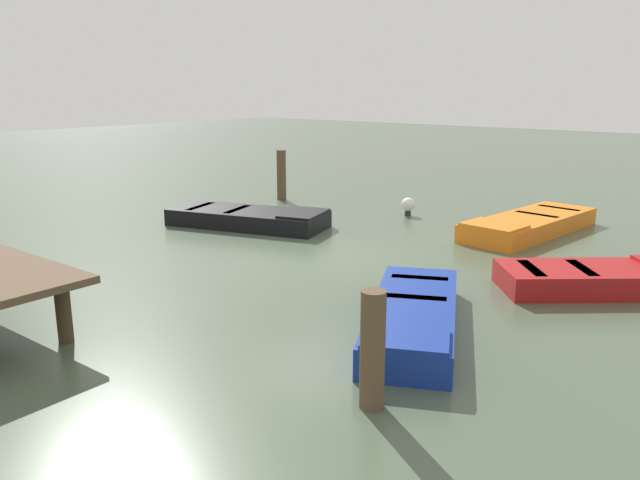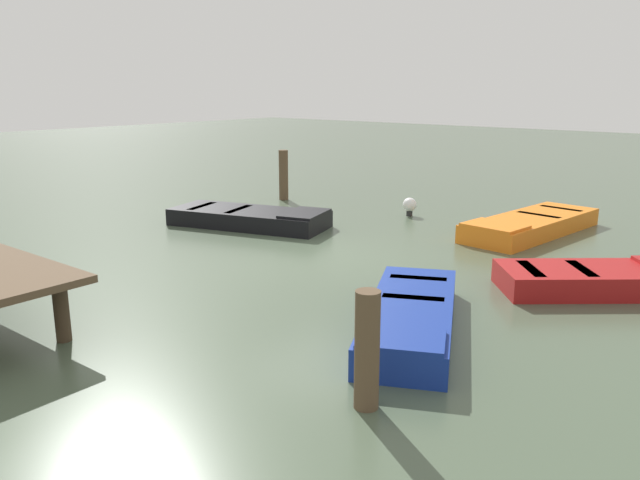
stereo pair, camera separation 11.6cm
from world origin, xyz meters
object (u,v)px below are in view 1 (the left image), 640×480
Objects in this scene: rowboat_blue at (413,316)px; marker_buoy at (408,205)px; rowboat_red at (596,278)px; rowboat_black at (249,218)px; mooring_piling_mid_right at (281,175)px; rowboat_orange at (529,224)px; mooring_piling_mid_left at (373,350)px.

rowboat_blue is 7.57× the size of marker_buoy.
rowboat_red is 6.54× the size of marker_buoy.
rowboat_black is 4.23m from marker_buoy.
rowboat_red is 3.75m from rowboat_blue.
rowboat_blue is 2.46× the size of mooring_piling_mid_right.
rowboat_orange is at bearing -179.14° from marker_buoy.
marker_buoy is (4.27, -6.80, 0.07)m from rowboat_blue.
rowboat_red is 0.74× the size of rowboat_orange.
rowboat_blue is at bearing 142.61° from mooring_piling_mid_right.
rowboat_red and rowboat_blue have the same top height.
rowboat_blue is at bearing -43.40° from rowboat_black.
rowboat_black is 1.12× the size of rowboat_blue.
rowboat_black is (8.01, 0.20, -0.00)m from rowboat_red.
mooring_piling_mid_left is (0.65, 5.59, 0.43)m from rowboat_red.
rowboat_orange is (-5.54, -3.59, -0.00)m from rowboat_black.
rowboat_black is 2.75× the size of mooring_piling_mid_right.
mooring_piling_mid_left is at bearing 119.46° from marker_buoy.
mooring_piling_mid_left reaches higher than rowboat_orange.
rowboat_black is at bearing -36.23° from mooring_piling_mid_left.
mooring_piling_mid_right is 3.08× the size of marker_buoy.
mooring_piling_mid_left is at bearing -6.95° from rowboat_blue.
rowboat_red is at bearing 42.37° from rowboat_orange.
mooring_piling_mid_left is 12.62m from mooring_piling_mid_right.
marker_buoy reaches higher than rowboat_orange.
rowboat_orange is 3.23m from marker_buoy.
rowboat_blue is at bearing -70.05° from mooring_piling_mid_left.
mooring_piling_mid_right is at bearing -80.74° from rowboat_orange.
rowboat_orange is 7.45m from mooring_piling_mid_right.
rowboat_red is 2.12× the size of mooring_piling_mid_right.
mooring_piling_mid_left reaches higher than rowboat_red.
rowboat_blue is at bearing 14.96° from rowboat_orange.
mooring_piling_mid_left reaches higher than rowboat_blue.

